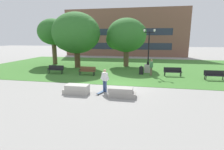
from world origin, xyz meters
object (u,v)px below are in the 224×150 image
at_px(person_bystander_near_lawn, 151,67).
at_px(person_skateboarder, 105,79).
at_px(lamp_post_left, 148,64).
at_px(park_bench_near_left, 87,70).
at_px(park_bench_far_right, 56,69).
at_px(park_bench_far_left, 214,75).
at_px(concrete_block_center, 77,89).
at_px(trash_bin, 141,70).
at_px(skateboard, 101,92).
at_px(park_bench_near_right, 173,71).
at_px(concrete_block_left, 122,92).

bearing_deg(person_bystander_near_lawn, person_skateboarder, -118.65).
xyz_separation_m(lamp_post_left, person_bystander_near_lawn, (0.33, -1.73, -0.06)).
relative_size(park_bench_near_left, park_bench_far_right, 1.01).
distance_m(park_bench_far_right, lamp_post_left, 10.53).
height_order(person_skateboarder, park_bench_near_left, person_skateboarder).
relative_size(park_bench_far_left, park_bench_far_right, 1.01).
bearing_deg(person_bystander_near_lawn, park_bench_near_left, -171.06).
xyz_separation_m(concrete_block_center, park_bench_far_left, (11.30, 6.23, 0.23)).
bearing_deg(lamp_post_left, trash_bin, -119.19).
distance_m(person_skateboarder, skateboard, 1.00).
bearing_deg(park_bench_near_right, trash_bin, 173.99).
bearing_deg(park_bench_near_left, person_bystander_near_lawn, 8.94).
bearing_deg(park_bench_near_left, park_bench_near_right, 7.50).
xyz_separation_m(lamp_post_left, trash_bin, (-0.71, -1.27, -0.54)).
bearing_deg(trash_bin, person_skateboarder, -109.82).
height_order(park_bench_near_left, lamp_post_left, lamp_post_left).
xyz_separation_m(park_bench_far_left, trash_bin, (-6.86, 1.43, -0.04)).
height_order(park_bench_near_left, trash_bin, trash_bin).
bearing_deg(concrete_block_left, lamp_post_left, 78.51).
bearing_deg(park_bench_far_right, concrete_block_center, -51.34).
bearing_deg(park_bench_near_right, person_bystander_near_lawn, -176.97).
relative_size(park_bench_near_left, trash_bin, 1.91).
bearing_deg(park_bench_near_left, park_bench_far_left, 0.42).
xyz_separation_m(park_bench_near_right, person_bystander_near_lawn, (-2.20, -0.12, 0.44)).
height_order(person_skateboarder, park_bench_far_right, person_skateboarder).
distance_m(concrete_block_center, skateboard, 1.76).
xyz_separation_m(park_bench_near_left, park_bench_near_right, (8.95, 1.18, 0.00)).
bearing_deg(concrete_block_left, park_bench_far_right, 142.41).
xyz_separation_m(concrete_block_left, park_bench_near_right, (4.37, 7.43, 0.23)).
xyz_separation_m(concrete_block_center, skateboard, (1.72, 0.29, -0.22)).
height_order(person_skateboarder, skateboard, person_skateboarder).
relative_size(park_bench_far_left, lamp_post_left, 0.36).
xyz_separation_m(concrete_block_left, trash_bin, (1.13, 7.78, 0.20)).
relative_size(concrete_block_left, person_skateboarder, 1.10).
relative_size(park_bench_near_right, park_bench_far_right, 1.01).
distance_m(concrete_block_left, park_bench_far_right, 10.54).
bearing_deg(park_bench_far_left, trash_bin, 168.26).
bearing_deg(park_bench_far_right, park_bench_near_right, 4.53).
bearing_deg(trash_bin, park_bench_near_right, -6.01).
distance_m(concrete_block_center, park_bench_near_left, 6.27).
bearing_deg(skateboard, park_bench_far_right, 138.36).
distance_m(skateboard, park_bench_far_left, 11.28).
relative_size(concrete_block_left, park_bench_near_left, 1.02).
bearing_deg(lamp_post_left, skateboard, -111.63).
relative_size(concrete_block_center, park_bench_far_right, 1.00).
bearing_deg(lamp_post_left, park_bench_far_left, -23.68).
height_order(park_bench_far_left, park_bench_far_right, same).
distance_m(concrete_block_left, park_bench_near_right, 8.63).
bearing_deg(concrete_block_center, park_bench_near_left, 101.69).
xyz_separation_m(concrete_block_center, park_bench_far_right, (-5.04, 6.30, 0.23)).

